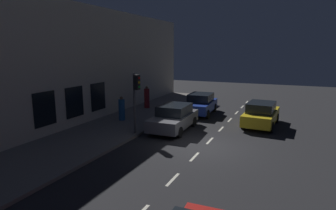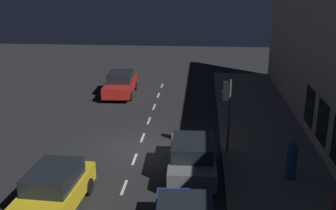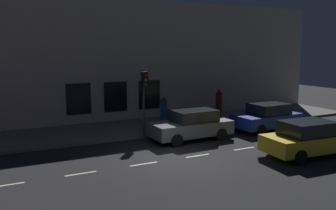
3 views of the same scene
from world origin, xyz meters
The scene contains 10 objects.
ground_plane centered at (0.00, 0.00, 0.00)m, with size 60.00×60.00×0.00m, color #232326.
sidewalk centered at (6.25, 0.00, 0.07)m, with size 4.50×32.00×0.15m.
building_facade centered at (8.80, 0.00, 3.90)m, with size 0.65×32.00×7.82m.
lane_centre_line centered at (0.00, -1.00, 0.00)m, with size 0.12×27.20×0.01m.
traffic_light centered at (4.12, -0.18, 2.67)m, with size 0.46×0.32×3.50m.
parked_car_0 centered at (2.66, -2.20, 0.79)m, with size 2.07×4.34×1.58m.
parked_car_1 centered at (-2.18, -5.43, 0.79)m, with size 2.07×4.36×1.58m.
parked_car_3 centered at (2.55, -7.24, 0.79)m, with size 2.11×4.09×1.58m.
pedestrian_0 centered at (6.68, -2.54, 0.90)m, with size 0.44×0.44×1.65m.
pedestrian_1 centered at (7.12, -6.99, 0.98)m, with size 0.60×0.60×1.81m.
Camera 1 is at (-3.97, 13.55, 4.90)m, focal length 30.33 mm.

